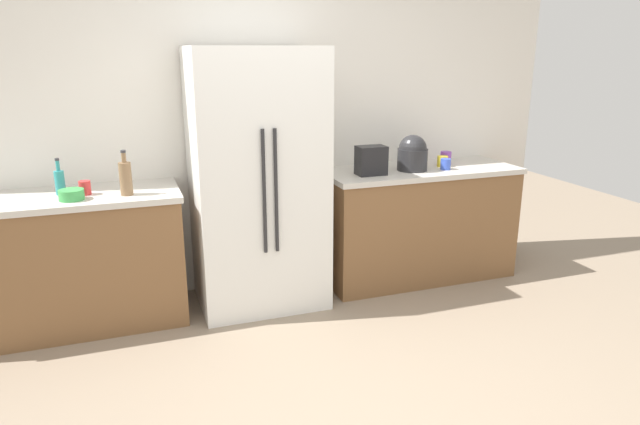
# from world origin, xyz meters

# --- Properties ---
(ground_plane) EXTENTS (9.83, 9.83, 0.00)m
(ground_plane) POSITION_xyz_m (0.00, 0.00, 0.00)
(ground_plane) COLOR gray
(kitchen_back_panel) EXTENTS (4.91, 0.10, 3.05)m
(kitchen_back_panel) POSITION_xyz_m (0.00, 2.00, 1.52)
(kitchen_back_panel) COLOR silver
(kitchen_back_panel) RESTS_ON ground_plane
(counter_left) EXTENTS (1.62, 0.63, 0.91)m
(counter_left) POSITION_xyz_m (-1.48, 1.64, 0.45)
(counter_left) COLOR brown
(counter_left) RESTS_ON ground_plane
(counter_right) EXTENTS (1.56, 0.63, 0.91)m
(counter_right) POSITION_xyz_m (1.20, 1.64, 0.45)
(counter_right) COLOR brown
(counter_right) RESTS_ON ground_plane
(refrigerator) EXTENTS (0.90, 0.70, 1.83)m
(refrigerator) POSITION_xyz_m (-0.13, 1.60, 0.92)
(refrigerator) COLOR white
(refrigerator) RESTS_ON ground_plane
(toaster) EXTENTS (0.22, 0.14, 0.22)m
(toaster) POSITION_xyz_m (0.73, 1.55, 1.01)
(toaster) COLOR black
(toaster) RESTS_ON counter_right
(rice_cooker) EXTENTS (0.23, 0.23, 0.27)m
(rice_cooker) POSITION_xyz_m (1.10, 1.59, 1.03)
(rice_cooker) COLOR #262628
(rice_cooker) RESTS_ON counter_right
(bottle_a) EXTENTS (0.06, 0.06, 0.24)m
(bottle_a) POSITION_xyz_m (-1.41, 1.66, 0.99)
(bottle_a) COLOR teal
(bottle_a) RESTS_ON counter_left
(bottle_b) EXTENTS (0.08, 0.08, 0.29)m
(bottle_b) POSITION_xyz_m (-1.01, 1.51, 1.02)
(bottle_b) COLOR brown
(bottle_b) RESTS_ON counter_left
(cup_a) EXTENTS (0.08, 0.08, 0.09)m
(cup_a) POSITION_xyz_m (1.40, 1.64, 0.95)
(cup_a) COLOR yellow
(cup_a) RESTS_ON counter_right
(cup_b) EXTENTS (0.09, 0.09, 0.10)m
(cup_b) POSITION_xyz_m (1.49, 1.74, 0.96)
(cup_b) COLOR purple
(cup_b) RESTS_ON counter_right
(cup_c) EXTENTS (0.08, 0.08, 0.08)m
(cup_c) POSITION_xyz_m (1.36, 1.53, 0.95)
(cup_c) COLOR blue
(cup_c) RESTS_ON counter_right
(cup_d) EXTENTS (0.07, 0.07, 0.09)m
(cup_d) POSITION_xyz_m (-1.26, 1.61, 0.95)
(cup_d) COLOR red
(cup_d) RESTS_ON counter_left
(bowl_b) EXTENTS (0.15, 0.15, 0.07)m
(bowl_b) POSITION_xyz_m (-1.34, 1.50, 0.94)
(bowl_b) COLOR green
(bowl_b) RESTS_ON counter_left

